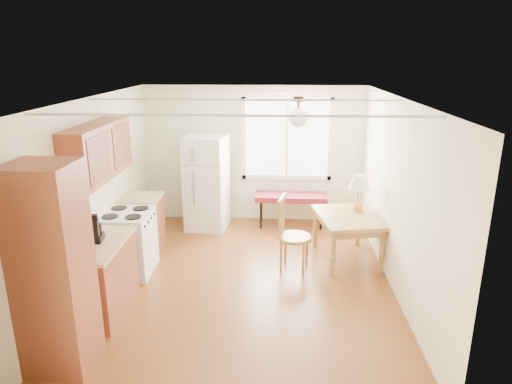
# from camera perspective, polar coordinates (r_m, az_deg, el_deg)

# --- Properties ---
(room_shell) EXTENTS (4.60, 5.60, 2.62)m
(room_shell) POSITION_cam_1_polar(r_m,az_deg,el_deg) (6.00, -1.50, -0.38)
(room_shell) COLOR #5B2D12
(room_shell) RESTS_ON ground
(kitchen_run) EXTENTS (0.65, 3.40, 2.20)m
(kitchen_run) POSITION_cam_1_polar(r_m,az_deg,el_deg) (5.93, -18.78, -5.72)
(kitchen_run) COLOR brown
(kitchen_run) RESTS_ON ground
(window_unit) EXTENTS (1.64, 0.05, 1.51)m
(window_unit) POSITION_cam_1_polar(r_m,az_deg,el_deg) (8.32, 3.90, 6.63)
(window_unit) COLOR white
(window_unit) RESTS_ON room_shell
(pendant_light) EXTENTS (0.26, 0.26, 0.40)m
(pendant_light) POSITION_cam_1_polar(r_m,az_deg,el_deg) (6.17, 5.30, 9.43)
(pendant_light) COLOR black
(pendant_light) RESTS_ON room_shell
(refrigerator) EXTENTS (0.78, 0.78, 1.67)m
(refrigerator) POSITION_cam_1_polar(r_m,az_deg,el_deg) (8.12, -6.17, 1.14)
(refrigerator) COLOR white
(refrigerator) RESTS_ON ground
(bench) EXTENTS (1.30, 0.50, 0.59)m
(bench) POSITION_cam_1_polar(r_m,az_deg,el_deg) (8.28, 4.39, -0.73)
(bench) COLOR maroon
(bench) RESTS_ON ground
(dining_table) EXTENTS (1.04, 1.27, 0.72)m
(dining_table) POSITION_cam_1_polar(r_m,az_deg,el_deg) (6.99, 11.39, -3.68)
(dining_table) COLOR olive
(dining_table) RESTS_ON ground
(chair) EXTENTS (0.50, 0.50, 1.08)m
(chair) POSITION_cam_1_polar(r_m,az_deg,el_deg) (6.60, 3.99, -4.51)
(chair) COLOR olive
(chair) RESTS_ON ground
(table_lamp) EXTENTS (0.33, 0.33, 0.57)m
(table_lamp) POSITION_cam_1_polar(r_m,az_deg,el_deg) (7.04, 12.80, 0.83)
(table_lamp) COLOR #C3883E
(table_lamp) RESTS_ON dining_table
(coffee_maker) EXTENTS (0.21, 0.25, 0.36)m
(coffee_maker) POSITION_cam_1_polar(r_m,az_deg,el_deg) (5.71, -19.66, -4.63)
(coffee_maker) COLOR black
(coffee_maker) RESTS_ON kitchen_run
(kettle) EXTENTS (0.12, 0.12, 0.22)m
(kettle) POSITION_cam_1_polar(r_m,az_deg,el_deg) (5.71, -19.86, -5.11)
(kettle) COLOR red
(kettle) RESTS_ON kitchen_run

